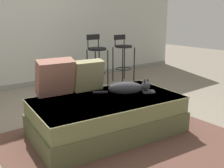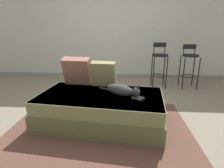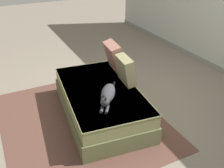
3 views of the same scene
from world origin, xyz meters
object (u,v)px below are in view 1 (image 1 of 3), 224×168
object	(u,v)px
throw_pillow_corner	(55,77)
bar_stool_near_window	(97,56)
bar_stool_by_doorway	(123,53)
couch	(107,115)
cat	(128,88)
throw_pillow_middle	(88,75)

from	to	relation	value
throw_pillow_corner	bar_stool_near_window	xyz separation A→B (m)	(1.51, 1.34, -0.05)
throw_pillow_corner	bar_stool_by_doorway	xyz separation A→B (m)	(2.17, 1.34, -0.07)
couch	throw_pillow_corner	bearing A→B (deg)	134.19
throw_pillow_corner	cat	distance (m)	0.86
bar_stool_near_window	throw_pillow_middle	bearing A→B (deg)	-128.15
bar_stool_near_window	bar_stool_by_doorway	distance (m)	0.65
throw_pillow_middle	cat	size ratio (longest dim) A/B	0.62
throw_pillow_corner	cat	xyz separation A→B (m)	(0.71, -0.46, -0.15)
couch	throw_pillow_middle	world-z (taller)	throw_pillow_middle
couch	cat	distance (m)	0.41
throw_pillow_middle	bar_stool_near_window	distance (m)	1.77
throw_pillow_corner	cat	world-z (taller)	throw_pillow_corner
bar_stool_near_window	bar_stool_by_doorway	xyz separation A→B (m)	(0.65, -0.00, -0.02)
cat	bar_stool_by_doorway	world-z (taller)	bar_stool_by_doorway
throw_pillow_middle	bar_stool_by_doorway	size ratio (longest dim) A/B	0.41
throw_pillow_corner	throw_pillow_middle	bearing A→B (deg)	-6.34
throw_pillow_corner	bar_stool_near_window	bearing A→B (deg)	41.61
cat	bar_stool_near_window	distance (m)	1.98
throw_pillow_middle	couch	bearing A→B (deg)	-90.04
couch	bar_stool_by_doorway	world-z (taller)	bar_stool_by_doorway
throw_pillow_middle	bar_stool_near_window	bearing A→B (deg)	51.85
couch	cat	xyz separation A→B (m)	(0.29, -0.03, 0.28)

